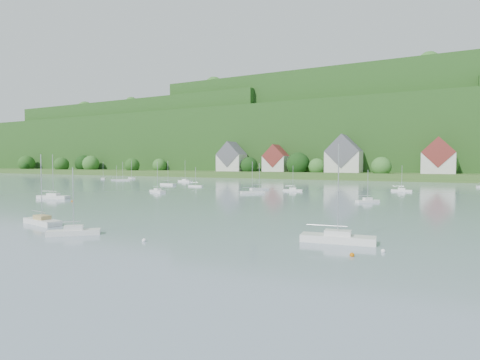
% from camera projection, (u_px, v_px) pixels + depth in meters
% --- Properties ---
extents(far_shore_strip, '(600.00, 60.00, 3.00)m').
position_uv_depth(far_shore_strip, '(339.00, 175.00, 198.39)').
color(far_shore_strip, '#335921').
rests_on(far_shore_strip, ground).
extents(forested_ridge, '(620.00, 181.22, 69.89)m').
position_uv_depth(forested_ridge, '(364.00, 139.00, 258.07)').
color(forested_ridge, '#143F14').
rests_on(forested_ridge, ground).
extents(village_building_0, '(14.00, 10.40, 16.00)m').
position_uv_depth(village_building_0, '(232.00, 159.00, 211.75)').
color(village_building_0, beige).
rests_on(village_building_0, far_shore_strip).
extents(village_building_1, '(12.00, 9.36, 14.00)m').
position_uv_depth(village_building_1, '(276.00, 160.00, 202.08)').
color(village_building_1, beige).
rests_on(village_building_1, far_shore_strip).
extents(village_building_2, '(16.00, 11.44, 18.00)m').
position_uv_depth(village_building_2, '(344.00, 157.00, 185.05)').
color(village_building_2, beige).
rests_on(village_building_2, far_shore_strip).
extents(village_building_3, '(13.00, 10.40, 15.50)m').
position_uv_depth(village_building_3, '(438.00, 158.00, 164.94)').
color(village_building_3, beige).
rests_on(village_building_3, far_shore_strip).
extents(near_sailboat_2, '(6.74, 3.03, 8.79)m').
position_uv_depth(near_sailboat_2, '(42.00, 221.00, 49.09)').
color(near_sailboat_2, white).
rests_on(near_sailboat_2, ground).
extents(near_sailboat_3, '(4.95, 4.74, 7.23)m').
position_uv_depth(near_sailboat_3, '(74.00, 231.00, 41.95)').
color(near_sailboat_3, white).
rests_on(near_sailboat_3, ground).
extents(near_sailboat_4, '(7.28, 2.87, 9.56)m').
position_uv_depth(near_sailboat_4, '(338.00, 238.00, 37.93)').
color(near_sailboat_4, white).
rests_on(near_sailboat_4, ground).
extents(near_sailboat_6, '(7.27, 3.60, 9.45)m').
position_uv_depth(near_sailboat_6, '(53.00, 196.00, 83.63)').
color(near_sailboat_6, white).
rests_on(near_sailboat_6, ground).
extents(mooring_buoy_1, '(0.41, 0.41, 0.41)m').
position_uv_depth(mooring_buoy_1, '(144.00, 242.00, 38.41)').
color(mooring_buoy_1, white).
rests_on(mooring_buoy_1, ground).
extents(mooring_buoy_2, '(0.41, 0.41, 0.41)m').
position_uv_depth(mooring_buoy_2, '(352.00, 256.00, 32.35)').
color(mooring_buoy_2, '#CB6505').
rests_on(mooring_buoy_2, ground).
extents(mooring_buoy_3, '(0.40, 0.40, 0.40)m').
position_uv_depth(mooring_buoy_3, '(72.00, 202.00, 77.05)').
color(mooring_buoy_3, '#CB6505').
rests_on(mooring_buoy_3, ground).
extents(mooring_buoy_4, '(0.38, 0.38, 0.38)m').
position_uv_depth(mooring_buoy_4, '(383.00, 252.00, 33.82)').
color(mooring_buoy_4, white).
rests_on(mooring_buoy_4, ground).
extents(far_sailboat_cluster, '(209.93, 69.71, 8.71)m').
position_uv_depth(far_sailboat_cluster, '(288.00, 185.00, 125.27)').
color(far_sailboat_cluster, white).
rests_on(far_sailboat_cluster, ground).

